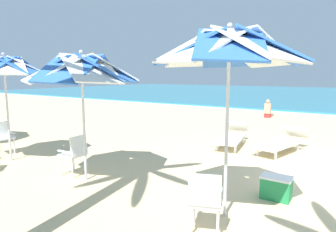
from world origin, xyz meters
TOP-DOWN VIEW (x-y plane):
  - ground_plane at (0.00, 0.00)m, footprint 80.00×80.00m
  - beach_umbrella_0 at (-1.10, -2.54)m, footprint 2.19×2.19m
  - plastic_chair_0 at (-1.13, -3.16)m, footprint 0.57×0.59m
  - beach_umbrella_1 at (-4.04, -2.66)m, footprint 2.23×2.23m
  - plastic_chair_1 at (-4.45, -2.60)m, footprint 0.49×0.46m
  - beach_umbrella_2 at (-6.67, -2.77)m, footprint 2.01×2.01m
  - plastic_chair_2 at (-7.49, -2.51)m, footprint 0.53×0.51m
  - sun_lounger_2 at (-1.20, 1.81)m, footprint 1.13×2.23m
  - sun_lounger_3 at (-2.63, 1.77)m, footprint 0.97×2.22m
  - cooler_box at (-0.60, -1.48)m, footprint 0.50×0.34m
  - beachgoer_seated at (-3.25, 8.38)m, footprint 0.30×0.93m

SIDE VIEW (x-z plane):
  - ground_plane at x=0.00m, z-range 0.00..0.00m
  - cooler_box at x=-0.60m, z-range 0.00..0.40m
  - sun_lounger_2 at x=-1.20m, z-range -0.03..0.59m
  - sun_lounger_3 at x=-2.63m, z-range -0.03..0.59m
  - beachgoer_seated at x=-3.25m, z-range -0.17..0.75m
  - plastic_chair_0 at x=-1.13m, z-range 0.06..0.93m
  - plastic_chair_1 at x=-4.45m, z-range 0.06..0.93m
  - plastic_chair_2 at x=-7.49m, z-range 0.06..0.93m
  - beach_umbrella_1 at x=-4.04m, z-range 0.91..3.50m
  - beach_umbrella_2 at x=-6.67m, z-range 0.97..3.62m
  - beach_umbrella_0 at x=-1.10m, z-range 1.05..3.88m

